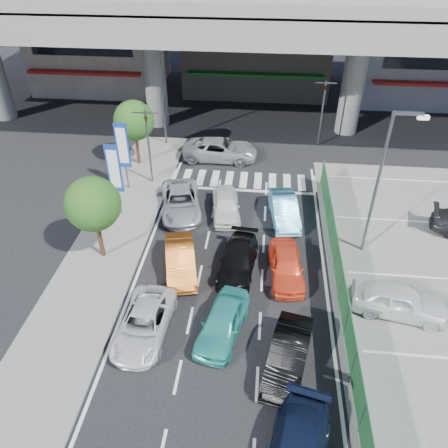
# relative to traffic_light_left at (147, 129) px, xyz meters

# --- Properties ---
(ground) EXTENTS (120.00, 120.00, 0.00)m
(ground) POSITION_rel_traffic_light_left_xyz_m (6.20, -12.00, -3.94)
(ground) COLOR black
(ground) RESTS_ON ground
(sidewalk_left) EXTENTS (4.00, 30.00, 0.12)m
(sidewalk_left) POSITION_rel_traffic_light_left_xyz_m (-0.80, -8.00, -3.88)
(sidewalk_left) COLOR #5A5A58
(sidewalk_left) RESTS_ON ground
(fence_run) EXTENTS (0.16, 22.00, 1.80)m
(fence_run) POSITION_rel_traffic_light_left_xyz_m (11.50, -11.00, -3.04)
(fence_run) COLOR #226332
(fence_run) RESTS_ON ground
(expressway) EXTENTS (64.00, 14.00, 10.75)m
(expressway) POSITION_rel_traffic_light_left_xyz_m (6.20, 10.00, 4.83)
(expressway) COLOR slate
(expressway) RESTS_ON ground
(building_west) EXTENTS (12.00, 10.90, 13.00)m
(building_west) POSITION_rel_traffic_light_left_xyz_m (-9.80, 19.97, 2.56)
(building_west) COLOR gray
(building_west) RESTS_ON ground
(building_center) EXTENTS (14.00, 10.90, 15.00)m
(building_center) POSITION_rel_traffic_light_left_xyz_m (6.20, 20.97, 3.56)
(building_center) COLOR gray
(building_center) RESTS_ON ground
(building_east) EXTENTS (12.00, 10.90, 12.00)m
(building_east) POSITION_rel_traffic_light_left_xyz_m (22.20, 19.97, 2.06)
(building_east) COLOR gray
(building_east) RESTS_ON ground
(traffic_light_left) EXTENTS (1.60, 1.24, 5.20)m
(traffic_light_left) POSITION_rel_traffic_light_left_xyz_m (0.00, 0.00, 0.00)
(traffic_light_left) COLOR #595B60
(traffic_light_left) RESTS_ON ground
(traffic_light_right) EXTENTS (1.60, 1.24, 5.20)m
(traffic_light_right) POSITION_rel_traffic_light_left_xyz_m (11.70, 7.00, 0.00)
(traffic_light_right) COLOR #595B60
(traffic_light_right) RESTS_ON ground
(street_lamp_right) EXTENTS (1.65, 0.22, 8.00)m
(street_lamp_right) POSITION_rel_traffic_light_left_xyz_m (13.37, -6.00, 0.83)
(street_lamp_right) COLOR #595B60
(street_lamp_right) RESTS_ON ground
(street_lamp_left) EXTENTS (1.65, 0.22, 8.00)m
(street_lamp_left) POSITION_rel_traffic_light_left_xyz_m (-0.13, 6.00, 0.83)
(street_lamp_left) COLOR #595B60
(street_lamp_left) RESTS_ON ground
(signboard_near) EXTENTS (0.80, 0.14, 4.70)m
(signboard_near) POSITION_rel_traffic_light_left_xyz_m (-1.00, -4.01, -0.87)
(signboard_near) COLOR #595B60
(signboard_near) RESTS_ON ground
(signboard_far) EXTENTS (0.80, 0.14, 4.70)m
(signboard_far) POSITION_rel_traffic_light_left_xyz_m (-1.40, -1.01, -0.87)
(signboard_far) COLOR #595B60
(signboard_far) RESTS_ON ground
(tree_near) EXTENTS (2.80, 2.80, 4.80)m
(tree_near) POSITION_rel_traffic_light_left_xyz_m (-0.80, -8.00, -0.55)
(tree_near) COLOR #382314
(tree_near) RESTS_ON ground
(tree_far) EXTENTS (2.80, 2.80, 4.80)m
(tree_far) POSITION_rel_traffic_light_left_xyz_m (-1.60, 2.50, -0.55)
(tree_far) COLOR #382314
(tree_far) RESTS_ON ground
(sedan_white_mid_left) EXTENTS (2.23, 4.53, 1.24)m
(sedan_white_mid_left) POSITION_rel_traffic_light_left_xyz_m (2.76, -12.93, -3.32)
(sedan_white_mid_left) COLOR silver
(sedan_white_mid_left) RESTS_ON ground
(taxi_teal_mid) EXTENTS (2.48, 4.31, 1.38)m
(taxi_teal_mid) POSITION_rel_traffic_light_left_xyz_m (6.17, -12.58, -3.25)
(taxi_teal_mid) COLOR teal
(taxi_teal_mid) RESTS_ON ground
(hatch_black_mid_right) EXTENTS (2.30, 4.40, 1.38)m
(hatch_black_mid_right) POSITION_rel_traffic_light_left_xyz_m (8.98, -14.03, -3.25)
(hatch_black_mid_right) COLOR black
(hatch_black_mid_right) RESTS_ON ground
(taxi_orange_left) EXTENTS (2.40, 4.41, 1.38)m
(taxi_orange_left) POSITION_rel_traffic_light_left_xyz_m (3.57, -8.65, -3.25)
(taxi_orange_left) COLOR #BD5C1B
(taxi_orange_left) RESTS_ON ground
(sedan_black_mid) EXTENTS (2.15, 4.46, 1.25)m
(sedan_black_mid) POSITION_rel_traffic_light_left_xyz_m (6.52, -8.30, -3.31)
(sedan_black_mid) COLOR black
(sedan_black_mid) RESTS_ON ground
(taxi_orange_right) EXTENTS (2.00, 4.18, 1.38)m
(taxi_orange_right) POSITION_rel_traffic_light_left_xyz_m (8.99, -8.56, -3.25)
(taxi_orange_right) COLOR #EF4724
(taxi_orange_right) RESTS_ON ground
(wagon_silver_front_left) EXTENTS (3.33, 5.35, 1.38)m
(wagon_silver_front_left) POSITION_rel_traffic_light_left_xyz_m (2.59, -3.24, -3.25)
(wagon_silver_front_left) COLOR #B4B7BD
(wagon_silver_front_left) RESTS_ON ground
(sedan_white_front_mid) EXTENTS (2.21, 4.20, 1.36)m
(sedan_white_front_mid) POSITION_rel_traffic_light_left_xyz_m (5.39, -3.34, -3.25)
(sedan_white_front_mid) COLOR white
(sedan_white_front_mid) RESTS_ON ground
(kei_truck_front_right) EXTENTS (2.02, 4.35, 1.38)m
(kei_truck_front_right) POSITION_rel_traffic_light_left_xyz_m (8.91, -3.45, -3.25)
(kei_truck_front_right) COLOR #62CCF8
(kei_truck_front_right) RESTS_ON ground
(crossing_wagon_silver) EXTENTS (5.55, 2.60, 1.54)m
(crossing_wagon_silver) POSITION_rel_traffic_light_left_xyz_m (4.25, 3.95, -3.17)
(crossing_wagon_silver) COLOR #999BA0
(crossing_wagon_silver) RESTS_ON ground
(parked_sedan_white) EXTENTS (4.60, 2.50, 1.48)m
(parked_sedan_white) POSITION_rel_traffic_light_left_xyz_m (14.04, -10.57, -3.13)
(parked_sedan_white) COLOR silver
(parked_sedan_white) RESTS_ON parking_lot
(traffic_cone) EXTENTS (0.45, 0.45, 0.76)m
(traffic_cone) POSITION_rel_traffic_light_left_xyz_m (11.80, -5.62, -3.49)
(traffic_cone) COLOR #CA3C0B
(traffic_cone) RESTS_ON parking_lot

